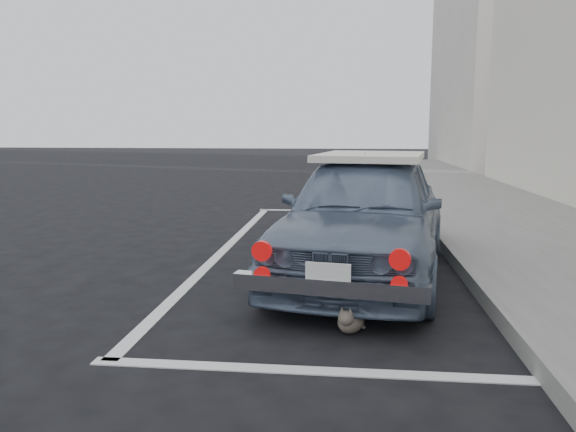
% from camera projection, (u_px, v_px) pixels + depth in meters
% --- Properties ---
extents(ground, '(80.00, 80.00, 0.00)m').
position_uv_depth(ground, '(257.00, 339.00, 4.07)').
color(ground, black).
rests_on(ground, ground).
extents(building_far, '(3.50, 10.00, 8.00)m').
position_uv_depth(building_far, '(493.00, 66.00, 22.43)').
color(building_far, beige).
rests_on(building_far, ground).
extents(pline_rear, '(3.00, 0.12, 0.01)m').
position_uv_depth(pline_rear, '(322.00, 371.00, 3.52)').
color(pline_rear, silver).
rests_on(pline_rear, ground).
extents(pline_front, '(3.00, 0.12, 0.01)m').
position_uv_depth(pline_front, '(340.00, 211.00, 10.40)').
color(pline_front, silver).
rests_on(pline_front, ground).
extents(pline_side, '(0.12, 7.00, 0.01)m').
position_uv_depth(pline_side, '(225.00, 249.00, 7.11)').
color(pline_side, silver).
rests_on(pline_side, ground).
extents(retro_coupe, '(2.12, 3.98, 1.29)m').
position_uv_depth(retro_coupe, '(365.00, 213.00, 5.77)').
color(retro_coupe, slate).
rests_on(retro_coupe, ground).
extents(cat, '(0.27, 0.42, 0.23)m').
position_uv_depth(cat, '(350.00, 319.00, 4.18)').
color(cat, '#726457').
rests_on(cat, ground).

